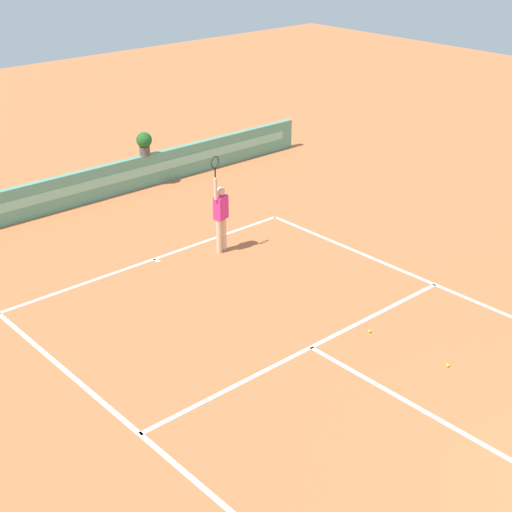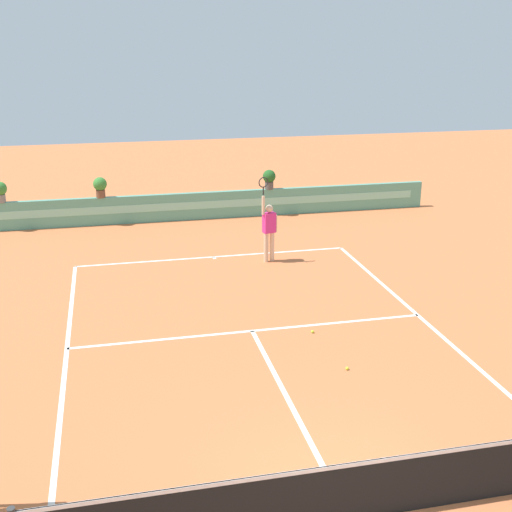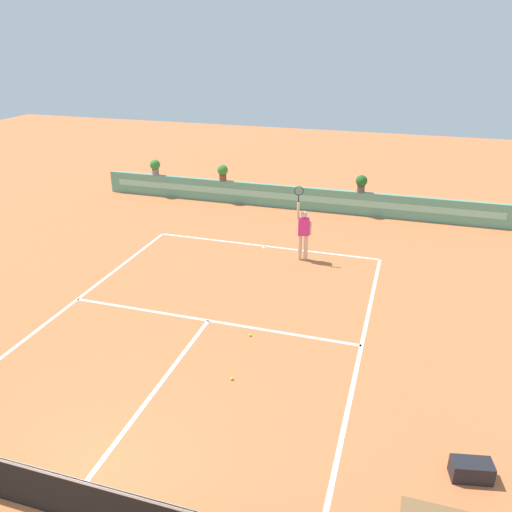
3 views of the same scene
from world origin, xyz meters
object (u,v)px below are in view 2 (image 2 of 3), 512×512
at_px(tennis_player, 269,228).
at_px(potted_plant_left, 100,186).
at_px(potted_plant_right, 269,178).
at_px(potted_plant_far_left, 0,191).
at_px(tennis_ball_near_baseline, 347,368).
at_px(tennis_ball_mid_court, 313,332).

relative_size(tennis_player, potted_plant_left, 3.57).
bearing_deg(potted_plant_right, potted_plant_far_left, 180.00).
xyz_separation_m(potted_plant_right, potted_plant_left, (-6.14, 0.00, 0.00)).
bearing_deg(potted_plant_left, tennis_ball_near_baseline, -68.73).
height_order(tennis_player, tennis_ball_mid_court, tennis_player).
distance_m(tennis_ball_mid_court, potted_plant_right, 10.60).
height_order(tennis_ball_near_baseline, potted_plant_far_left, potted_plant_far_left).
height_order(tennis_ball_near_baseline, tennis_ball_mid_court, same).
bearing_deg(tennis_player, potted_plant_right, 76.12).
relative_size(tennis_ball_near_baseline, potted_plant_left, 0.09).
relative_size(tennis_ball_mid_court, potted_plant_left, 0.09).
bearing_deg(potted_plant_left, tennis_ball_mid_court, -66.11).
xyz_separation_m(potted_plant_right, potted_plant_far_left, (-9.48, 0.00, 0.00)).
distance_m(potted_plant_left, potted_plant_far_left, 3.34).
bearing_deg(tennis_ball_mid_court, tennis_ball_near_baseline, -85.15).
xyz_separation_m(tennis_player, potted_plant_far_left, (-8.18, 5.25, 0.36)).
xyz_separation_m(tennis_player, potted_plant_left, (-4.84, 5.25, 0.36)).
distance_m(tennis_ball_near_baseline, potted_plant_far_left, 14.74).
bearing_deg(potted_plant_right, tennis_ball_near_baseline, -96.42).
distance_m(tennis_player, potted_plant_left, 7.15).
height_order(tennis_ball_mid_court, potted_plant_left, potted_plant_left).
distance_m(tennis_ball_mid_court, potted_plant_left, 11.45).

